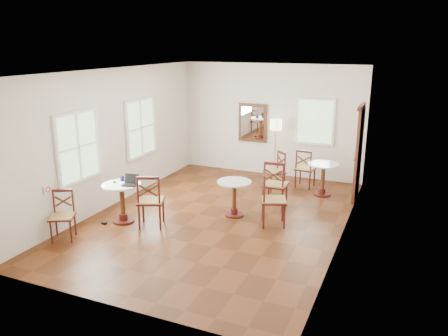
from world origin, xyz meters
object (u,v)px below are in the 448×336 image
at_px(chair_back_a, 305,168).
at_px(power_adapter, 104,223).
at_px(chair_back_b, 275,171).
at_px(navy_mug, 122,179).
at_px(mouse, 114,182).
at_px(cafe_table_mid, 234,194).
at_px(cafe_table_near, 122,199).
at_px(chair_mid_a, 275,185).
at_px(chair_near_a, 151,201).
at_px(chair_mid_b, 272,200).
at_px(floor_lamp, 276,129).
at_px(chair_near_b, 63,216).
at_px(water_glass, 132,181).
at_px(laptop, 131,182).
at_px(cafe_table_back, 323,176).

height_order(chair_back_a, power_adapter, chair_back_a).
bearing_deg(chair_back_b, chair_back_a, 82.19).
bearing_deg(navy_mug, chair_back_b, 52.19).
bearing_deg(mouse, cafe_table_mid, 49.58).
distance_m(cafe_table_near, power_adapter, 0.62).
distance_m(chair_mid_a, navy_mug, 3.26).
bearing_deg(cafe_table_near, chair_near_a, 2.31).
relative_size(cafe_table_mid, chair_mid_b, 0.71).
xyz_separation_m(chair_mid_a, floor_lamp, (-0.66, 2.13, 0.82)).
bearing_deg(chair_mid_a, chair_near_b, 41.45).
bearing_deg(cafe_table_mid, water_glass, -147.07).
distance_m(chair_back_b, water_glass, 3.74).
bearing_deg(cafe_table_mid, laptop, -146.02).
height_order(cafe_table_back, water_glass, water_glass).
xyz_separation_m(chair_back_a, floor_lamp, (-0.92, 0.44, 0.86)).
xyz_separation_m(chair_mid_b, navy_mug, (-2.91, -0.86, 0.32)).
bearing_deg(cafe_table_back, chair_mid_a, -121.87).
bearing_deg(chair_back_a, chair_mid_a, 86.35).
bearing_deg(chair_near_a, chair_back_a, -143.41).
relative_size(laptop, navy_mug, 2.60).
bearing_deg(water_glass, chair_mid_a, 38.26).
distance_m(floor_lamp, laptop, 4.45).
xyz_separation_m(chair_mid_b, laptop, (-2.62, -1.01, 0.33)).
bearing_deg(laptop, chair_mid_b, 10.78).
bearing_deg(chair_near_b, chair_mid_b, 4.35).
bearing_deg(chair_mid_a, mouse, 32.12).
distance_m(cafe_table_mid, cafe_table_back, 2.50).
xyz_separation_m(chair_near_a, water_glass, (-0.45, 0.05, 0.32)).
xyz_separation_m(laptop, power_adapter, (-0.49, -0.29, -0.84)).
distance_m(cafe_table_near, floor_lamp, 4.62).
bearing_deg(cafe_table_near, chair_back_a, 51.94).
bearing_deg(cafe_table_back, cafe_table_near, -136.32).
bearing_deg(mouse, laptop, 22.73).
bearing_deg(cafe_table_near, cafe_table_back, 43.68).
distance_m(chair_back_a, water_glass, 4.49).
relative_size(chair_back_a, floor_lamp, 0.62).
relative_size(chair_mid_b, water_glass, 9.57).
bearing_deg(floor_lamp, water_glass, -113.47).
distance_m(cafe_table_mid, chair_near_a, 1.75).
xyz_separation_m(chair_mid_b, floor_lamp, (-0.87, 3.06, 0.82)).
xyz_separation_m(chair_near_b, chair_mid_a, (3.13, 3.07, 0.08)).
relative_size(cafe_table_near, cafe_table_back, 1.04).
bearing_deg(laptop, chair_near_a, -10.97).
bearing_deg(mouse, chair_back_a, 70.44).
relative_size(laptop, water_glass, 2.92).
bearing_deg(chair_mid_b, chair_back_a, -21.67).
bearing_deg(mouse, navy_mug, 83.95).
distance_m(laptop, navy_mug, 0.33).
relative_size(cafe_table_near, chair_mid_a, 0.75).
xyz_separation_m(chair_near_b, chair_back_b, (2.77, 4.29, 0.01)).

